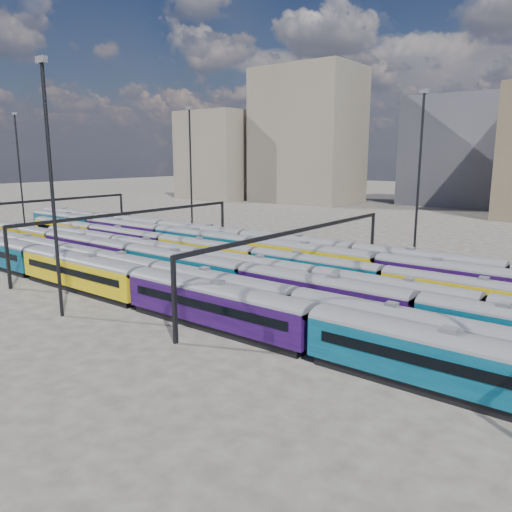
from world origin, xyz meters
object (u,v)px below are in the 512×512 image
Objects in this scene: rake_0 at (140,282)px; rake_1 at (108,262)px; mast_2 at (51,181)px; rake_2 at (132,254)px.

rake_0 is 1.35× the size of rake_1.
mast_2 is (8.46, -12.00, 11.43)m from rake_1.
rake_0 is at bearing 59.47° from mast_2.
rake_0 is at bearing -35.50° from rake_2.
rake_2 reaches higher than rake_1.
rake_1 is at bearing -74.07° from rake_2.
rake_0 reaches higher than rake_2.
rake_1 is at bearing 125.20° from mast_2.
rake_2 is at bearing 120.19° from mast_2.
mast_2 reaches higher than rake_1.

